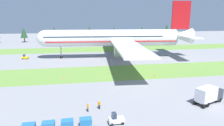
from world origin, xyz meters
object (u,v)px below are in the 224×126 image
at_px(taxiway_marker_1, 113,74).
at_px(taxiway_marker_2, 64,78).
at_px(ground_crew_marshaller, 88,107).
at_px(ground_crew_loader, 99,104).
at_px(taxiway_marker_0, 154,76).
at_px(cargo_dolly_second, 67,124).
at_px(cargo_dolly_third, 48,126).
at_px(baggage_tug, 116,119).
at_px(cargo_dolly_lead, 86,122).
at_px(airliner, 117,38).
at_px(catering_truck, 209,94).
at_px(pushback_tractor, 25,57).

height_order(taxiway_marker_1, taxiway_marker_2, taxiway_marker_1).
relative_size(ground_crew_marshaller, ground_crew_loader, 1.00).
height_order(ground_crew_marshaller, taxiway_marker_0, ground_crew_marshaller).
bearing_deg(ground_crew_marshaller, taxiway_marker_0, 126.69).
distance_m(cargo_dolly_second, cargo_dolly_third, 2.90).
bearing_deg(ground_crew_loader, taxiway_marker_2, -40.08).
bearing_deg(cargo_dolly_third, taxiway_marker_2, 176.45).
bearing_deg(ground_crew_marshaller, taxiway_marker_2, -171.95).
bearing_deg(ground_crew_marshaller, cargo_dolly_third, -55.17).
distance_m(baggage_tug, cargo_dolly_second, 7.93).
distance_m(cargo_dolly_lead, ground_crew_marshaller, 5.46).
xyz_separation_m(airliner, taxiway_marker_1, (-6.05, -26.38, -8.24)).
bearing_deg(taxiway_marker_2, airliner, 52.99).
xyz_separation_m(ground_crew_loader, taxiway_marker_1, (6.72, 22.49, -0.62)).
distance_m(cargo_dolly_lead, taxiway_marker_1, 30.25).
bearing_deg(taxiway_marker_1, airliner, 77.08).
distance_m(airliner, cargo_dolly_second, 58.71).
bearing_deg(ground_crew_loader, cargo_dolly_second, 76.99).
bearing_deg(taxiway_marker_0, catering_truck, -78.35).
bearing_deg(ground_crew_marshaller, baggage_tug, 33.60).
height_order(catering_truck, taxiway_marker_0, catering_truck).
height_order(cargo_dolly_third, taxiway_marker_2, cargo_dolly_third).
distance_m(taxiway_marker_0, taxiway_marker_1, 12.30).
distance_m(ground_crew_loader, taxiway_marker_0, 26.20).
bearing_deg(cargo_dolly_lead, ground_crew_loader, 153.06).
relative_size(ground_crew_marshaller, taxiway_marker_1, 2.69).
bearing_deg(baggage_tug, taxiway_marker_1, 168.72).
bearing_deg(pushback_tractor, airliner, 90.00).
xyz_separation_m(cargo_dolly_third, pushback_tractor, (-17.04, 58.18, -0.10)).
bearing_deg(cargo_dolly_second, pushback_tractor, -163.26).
distance_m(cargo_dolly_lead, taxiway_marker_2, 27.99).
relative_size(baggage_tug, pushback_tractor, 0.98).
relative_size(catering_truck, taxiway_marker_1, 11.26).
bearing_deg(baggage_tug, ground_crew_marshaller, -142.05).
distance_m(ground_crew_marshaller, taxiway_marker_2, 22.84).
bearing_deg(taxiway_marker_1, ground_crew_loader, -106.63).
height_order(cargo_dolly_second, pushback_tractor, pushback_tractor).
distance_m(cargo_dolly_third, ground_crew_marshaller, 8.54).
xyz_separation_m(cargo_dolly_lead, catering_truck, (25.32, 5.10, 1.03)).
relative_size(taxiway_marker_1, taxiway_marker_2, 1.22).
bearing_deg(taxiway_marker_2, catering_truck, -36.33).
relative_size(airliner, taxiway_marker_0, 126.64).
height_order(cargo_dolly_third, ground_crew_marshaller, ground_crew_marshaller).
bearing_deg(airliner, cargo_dolly_second, 165.74).
relative_size(cargo_dolly_second, taxiway_marker_2, 4.26).
height_order(airliner, cargo_dolly_second, airliner).
relative_size(baggage_tug, cargo_dolly_second, 1.17).
xyz_separation_m(airliner, ground_crew_loader, (-12.77, -48.87, -7.61)).
bearing_deg(ground_crew_loader, taxiway_marker_0, -105.27).
distance_m(ground_crew_loader, taxiway_marker_2, 22.78).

